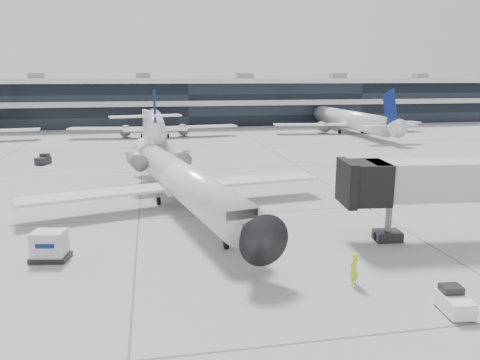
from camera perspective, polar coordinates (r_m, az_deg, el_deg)
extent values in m
plane|color=gray|center=(40.25, 2.15, -4.01)|extent=(220.00, 220.00, 0.00)
cube|color=black|center=(120.10, -6.72, 9.29)|extent=(170.00, 22.00, 10.00)
cylinder|color=silver|center=(40.99, -7.03, -0.08)|extent=(8.42, 26.89, 3.02)
cone|color=black|center=(27.35, 1.54, -6.36)|extent=(3.59, 3.68, 3.02)
cone|color=silver|center=(55.50, -11.29, 3.40)|extent=(3.54, 4.09, 2.87)
cube|color=silver|center=(41.00, -17.25, -1.67)|extent=(12.63, 6.13, 0.25)
cube|color=silver|center=(44.60, 1.63, 0.00)|extent=(12.58, 4.54, 0.25)
cylinder|color=slate|center=(49.22, -12.45, 2.35)|extent=(2.42, 4.06, 1.68)
cylinder|color=slate|center=(50.17, -7.41, 2.73)|extent=(2.42, 4.06, 1.68)
cube|color=silver|center=(54.54, -11.26, 5.74)|extent=(0.90, 2.91, 5.03)
cube|color=silver|center=(54.80, -11.43, 7.64)|extent=(8.25, 3.39, 0.18)
cylinder|color=black|center=(31.91, -1.71, -7.87)|extent=(0.32, 0.65, 0.63)
cylinder|color=black|center=(43.24, -9.90, -2.53)|extent=(0.41, 0.76, 0.72)
cylinder|color=black|center=(44.05, -5.64, -2.13)|extent=(0.41, 0.76, 0.72)
cube|color=#B0B3B5|center=(36.51, 26.12, 0.07)|extent=(14.46, 4.50, 2.64)
cube|color=black|center=(33.47, 15.20, -0.29)|extent=(3.01, 3.54, 2.84)
cylinder|color=slate|center=(34.78, 17.64, -4.81)|extent=(0.45, 0.45, 2.84)
cube|color=black|center=(35.10, 17.52, -6.48)|extent=(1.98, 1.63, 0.71)
imported|color=#C3FF1A|center=(27.18, 13.70, -10.47)|extent=(0.84, 0.80, 1.93)
cube|color=white|center=(25.95, 24.71, -13.58)|extent=(1.39, 2.12, 0.82)
cube|color=black|center=(26.08, 24.34, -12.09)|extent=(1.08, 0.92, 0.45)
cylinder|color=black|center=(26.42, 22.91, -13.66)|extent=(0.21, 0.42, 0.40)
cylinder|color=black|center=(26.87, 24.85, -13.38)|extent=(0.21, 0.42, 0.40)
cylinder|color=black|center=(25.28, 24.44, -15.01)|extent=(0.21, 0.42, 0.40)
cylinder|color=black|center=(25.76, 26.45, -14.69)|extent=(0.21, 0.42, 0.40)
cube|color=black|center=(32.48, -22.08, -8.70)|extent=(2.53, 2.04, 0.28)
cube|color=silver|center=(32.17, -22.22, -7.15)|extent=(2.20, 1.80, 1.58)
cone|color=#FF320D|center=(47.56, -7.41, -1.20)|extent=(0.34, 0.34, 0.52)
cube|color=#FF320D|center=(47.62, -7.40, -1.49)|extent=(0.43, 0.43, 0.03)
cube|color=black|center=(67.78, -22.88, 2.23)|extent=(1.92, 2.46, 0.88)
cube|color=black|center=(68.10, -22.71, 2.79)|extent=(1.31, 1.19, 0.49)
cylinder|color=black|center=(68.77, -22.90, 2.09)|extent=(0.31, 0.46, 0.43)
cylinder|color=black|center=(68.21, -22.13, 2.08)|extent=(0.31, 0.46, 0.43)
cylinder|color=black|center=(67.47, -23.59, 1.85)|extent=(0.31, 0.46, 0.43)
cylinder|color=black|center=(66.90, -22.82, 1.84)|extent=(0.31, 0.46, 0.43)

